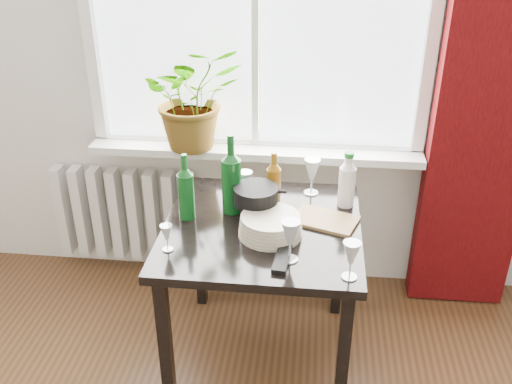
# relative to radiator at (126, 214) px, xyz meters

# --- Properties ---
(windowsill) EXTENTS (1.72, 0.20, 0.04)m
(windowsill) POSITION_rel_radiator_xyz_m (0.75, -0.03, 0.44)
(windowsill) COLOR silver
(windowsill) RESTS_ON ground
(curtain) EXTENTS (0.50, 0.12, 2.56)m
(curtain) POSITION_rel_radiator_xyz_m (1.87, -0.06, 0.92)
(curtain) COLOR #370506
(curtain) RESTS_ON ground
(radiator) EXTENTS (0.80, 0.10, 0.55)m
(radiator) POSITION_rel_radiator_xyz_m (0.00, 0.00, 0.00)
(radiator) COLOR silver
(radiator) RESTS_ON ground
(table) EXTENTS (0.85, 0.85, 0.74)m
(table) POSITION_rel_radiator_xyz_m (0.85, -0.63, 0.27)
(table) COLOR black
(table) RESTS_ON ground
(potted_plant) EXTENTS (0.60, 0.57, 0.53)m
(potted_plant) POSITION_rel_radiator_xyz_m (0.44, -0.05, 0.73)
(potted_plant) COLOR #2A7F22
(potted_plant) RESTS_ON windowsill
(wine_bottle_left) EXTENTS (0.08, 0.08, 0.31)m
(wine_bottle_left) POSITION_rel_radiator_xyz_m (0.51, -0.60, 0.51)
(wine_bottle_left) COLOR #0D4717
(wine_bottle_left) RESTS_ON table
(wine_bottle_right) EXTENTS (0.11, 0.11, 0.38)m
(wine_bottle_right) POSITION_rel_radiator_xyz_m (0.70, -0.52, 0.55)
(wine_bottle_right) COLOR #0C4116
(wine_bottle_right) RESTS_ON table
(bottle_amber) EXTENTS (0.07, 0.07, 0.27)m
(bottle_amber) POSITION_rel_radiator_xyz_m (0.88, -0.45, 0.49)
(bottle_amber) COLOR brown
(bottle_amber) RESTS_ON table
(cleaning_bottle) EXTENTS (0.09, 0.09, 0.26)m
(cleaning_bottle) POSITION_rel_radiator_xyz_m (1.21, -0.41, 0.49)
(cleaning_bottle) COLOR white
(cleaning_bottle) RESTS_ON table
(wineglass_front_right) EXTENTS (0.09, 0.09, 0.18)m
(wineglass_front_right) POSITION_rel_radiator_xyz_m (0.98, -0.88, 0.45)
(wineglass_front_right) COLOR silver
(wineglass_front_right) RESTS_ON table
(wineglass_far_right) EXTENTS (0.08, 0.08, 0.16)m
(wineglass_far_right) POSITION_rel_radiator_xyz_m (1.21, -0.97, 0.44)
(wineglass_far_right) COLOR silver
(wineglass_far_right) RESTS_ON table
(wineglass_back_center) EXTENTS (0.08, 0.08, 0.18)m
(wineglass_back_center) POSITION_rel_radiator_xyz_m (1.05, -0.31, 0.45)
(wineglass_back_center) COLOR white
(wineglass_back_center) RESTS_ON table
(wineglass_back_left) EXTENTS (0.09, 0.09, 0.16)m
(wineglass_back_left) POSITION_rel_radiator_xyz_m (0.75, -0.42, 0.44)
(wineglass_back_left) COLOR silver
(wineglass_back_left) RESTS_ON table
(wineglass_front_left) EXTENTS (0.06, 0.06, 0.12)m
(wineglass_front_left) POSITION_rel_radiator_xyz_m (0.49, -0.87, 0.42)
(wineglass_front_left) COLOR silver
(wineglass_front_left) RESTS_ON table
(plate_stack) EXTENTS (0.34, 0.34, 0.09)m
(plate_stack) POSITION_rel_radiator_xyz_m (0.89, -0.70, 0.40)
(plate_stack) COLOR beige
(plate_stack) RESTS_ON table
(fondue_pot) EXTENTS (0.25, 0.23, 0.15)m
(fondue_pot) POSITION_rel_radiator_xyz_m (0.82, -0.57, 0.44)
(fondue_pot) COLOR black
(fondue_pot) RESTS_ON table
(tv_remote) EXTENTS (0.07, 0.19, 0.02)m
(tv_remote) POSITION_rel_radiator_xyz_m (0.96, -0.89, 0.37)
(tv_remote) COLOR black
(tv_remote) RESTS_ON table
(cutting_board) EXTENTS (0.32, 0.26, 0.01)m
(cutting_board) POSITION_rel_radiator_xyz_m (1.12, -0.57, 0.37)
(cutting_board) COLOR olive
(cutting_board) RESTS_ON table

